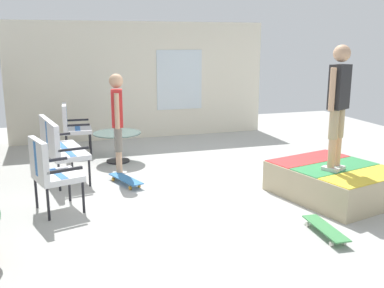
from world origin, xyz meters
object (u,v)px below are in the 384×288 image
(person_skater, at_px, (339,98))
(skateboard_by_bench, at_px, (126,179))
(skate_ramp, at_px, (336,181))
(person_watching, at_px, (117,117))
(patio_chair_near_house, at_px, (72,124))
(skateboard_spare, at_px, (325,229))
(patio_bench, at_px, (58,144))
(patio_chair_by_wall, at_px, (49,168))
(patio_table, at_px, (117,141))

(person_skater, relative_size, skateboard_by_bench, 2.13)
(skate_ramp, relative_size, person_watching, 1.33)
(person_skater, bearing_deg, patio_chair_near_house, 40.92)
(skate_ramp, relative_size, skateboard_by_bench, 2.82)
(person_skater, xyz_separation_m, skateboard_spare, (-0.99, 0.76, -1.41))
(person_skater, bearing_deg, skate_ramp, -48.59)
(skateboard_by_bench, bearing_deg, patio_bench, 60.19)
(patio_chair_near_house, bearing_deg, skateboard_spare, -151.65)
(person_watching, distance_m, person_skater, 3.49)
(person_skater, distance_m, skateboard_by_bench, 3.48)
(patio_bench, bearing_deg, person_skater, -120.66)
(patio_bench, bearing_deg, skateboard_spare, -137.16)
(patio_chair_by_wall, xyz_separation_m, skateboard_by_bench, (0.88, -1.14, -0.53))
(skate_ramp, height_order, patio_chair_near_house, patio_chair_near_house)
(patio_bench, distance_m, person_watching, 1.07)
(patio_chair_by_wall, bearing_deg, patio_bench, -5.17)
(skateboard_spare, bearing_deg, person_watching, 32.89)
(person_watching, distance_m, skateboard_spare, 3.79)
(patio_chair_near_house, distance_m, skateboard_spare, 5.66)
(patio_chair_near_house, bearing_deg, patio_table, -139.38)
(person_watching, height_order, person_skater, person_skater)
(skateboard_by_bench, bearing_deg, skate_ramp, -117.25)
(patio_bench, xyz_separation_m, skateboard_spare, (-3.21, -2.97, -0.53))
(person_watching, bearing_deg, skateboard_spare, -147.11)
(patio_bench, xyz_separation_m, patio_chair_by_wall, (-1.46, 0.13, -0.00))
(skate_ramp, distance_m, patio_table, 4.04)
(patio_bench, relative_size, skateboard_spare, 1.64)
(patio_chair_by_wall, distance_m, skateboard_by_bench, 1.54)
(skate_ramp, xyz_separation_m, person_watching, (1.95, 2.92, 0.79))
(skateboard_spare, bearing_deg, patio_table, 25.04)
(patio_chair_by_wall, bearing_deg, skateboard_spare, -119.34)
(patio_chair_near_house, xyz_separation_m, skateboard_by_bench, (-2.33, -0.71, -0.53))
(patio_table, bearing_deg, skateboard_spare, -154.96)
(patio_bench, height_order, person_skater, person_skater)
(skate_ramp, relative_size, patio_table, 2.57)
(patio_bench, bearing_deg, skate_ramp, -117.93)
(skate_ramp, distance_m, patio_chair_by_wall, 4.10)
(patio_bench, relative_size, patio_table, 1.48)
(patio_table, distance_m, skateboard_spare, 4.47)
(skateboard_by_bench, bearing_deg, person_watching, 3.99)
(patio_bench, height_order, person_watching, person_watching)
(patio_chair_near_house, distance_m, patio_table, 1.23)
(skate_ramp, distance_m, person_skater, 1.28)
(patio_bench, distance_m, skateboard_by_bench, 1.28)
(patio_table, bearing_deg, patio_chair_by_wall, 151.99)
(person_watching, bearing_deg, skate_ramp, -123.67)
(patio_chair_by_wall, xyz_separation_m, skateboard_spare, (-1.75, -3.11, -0.53))
(person_skater, xyz_separation_m, skateboard_by_bench, (1.64, 2.73, -1.41))
(person_watching, bearing_deg, patio_chair_near_house, 19.95)
(patio_chair_near_house, distance_m, patio_chair_by_wall, 3.24)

